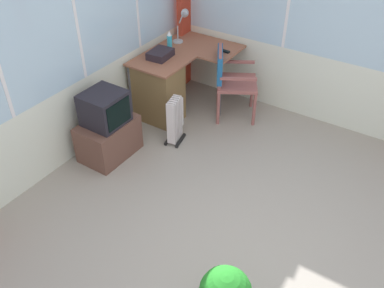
{
  "coord_description": "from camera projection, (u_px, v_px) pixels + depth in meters",
  "views": [
    {
      "loc": [
        -2.31,
        -0.96,
        3.0
      ],
      "look_at": [
        0.35,
        0.76,
        0.61
      ],
      "focal_mm": 39.56,
      "sensor_mm": 36.0,
      "label": 1
    }
  ],
  "objects": [
    {
      "name": "space_heater",
      "position": [
        175.0,
        119.0,
        4.88
      ],
      "size": [
        0.33,
        0.22,
        0.56
      ],
      "color": "silver",
      "rests_on": "ground"
    },
    {
      "name": "wooden_armchair",
      "position": [
        228.0,
        75.0,
        5.14
      ],
      "size": [
        0.66,
        0.66,
        0.89
      ],
      "color": "#97544E",
      "rests_on": "ground"
    },
    {
      "name": "ground",
      "position": [
        242.0,
        248.0,
        3.79
      ],
      "size": [
        5.66,
        5.4,
        0.06
      ],
      "primitive_type": "cube",
      "color": "gray"
    },
    {
      "name": "tv_remote",
      "position": [
        224.0,
        51.0,
        5.22
      ],
      "size": [
        0.06,
        0.15,
        0.02
      ],
      "primitive_type": "cube",
      "rotation": [
        0.0,
        0.0,
        -0.1
      ],
      "color": "black",
      "rests_on": "desk"
    },
    {
      "name": "tv_on_stand",
      "position": [
        108.0,
        128.0,
        4.62
      ],
      "size": [
        0.64,
        0.44,
        0.79
      ],
      "color": "brown",
      "rests_on": "ground"
    },
    {
      "name": "desk_lamp",
      "position": [
        184.0,
        20.0,
        5.32
      ],
      "size": [
        0.24,
        0.21,
        0.42
      ],
      "color": "#B2B7BC",
      "rests_on": "desk"
    },
    {
      "name": "east_window_panel",
      "position": [
        354.0,
        16.0,
        4.53
      ],
      "size": [
        0.07,
        4.4,
        2.73
      ],
      "color": "silver",
      "rests_on": "ground"
    },
    {
      "name": "paper_tray",
      "position": [
        160.0,
        54.0,
        5.07
      ],
      "size": [
        0.32,
        0.25,
        0.09
      ],
      "primitive_type": "cube",
      "rotation": [
        0.0,
        0.0,
        0.07
      ],
      "color": "#281F27",
      "rests_on": "desk"
    },
    {
      "name": "desk",
      "position": [
        161.0,
        87.0,
        5.22
      ],
      "size": [
        1.27,
        0.97,
        0.76
      ],
      "color": "#975941",
      "rests_on": "ground"
    },
    {
      "name": "north_window_panel",
      "position": [
        39.0,
        46.0,
        3.92
      ],
      "size": [
        4.66,
        0.07,
        2.73
      ],
      "color": "silver",
      "rests_on": "ground"
    },
    {
      "name": "spray_bottle",
      "position": [
        169.0,
        40.0,
        5.26
      ],
      "size": [
        0.06,
        0.06,
        0.22
      ],
      "color": "#38B5D1",
      "rests_on": "desk"
    }
  ]
}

